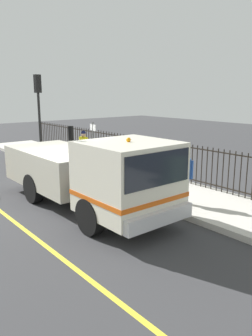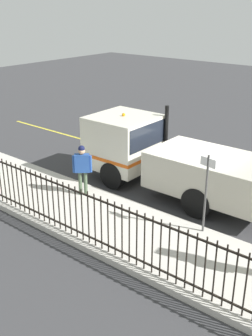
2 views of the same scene
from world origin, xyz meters
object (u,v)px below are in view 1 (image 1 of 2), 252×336
(street_sign, at_px, (93,144))
(work_truck, at_px, (93,171))
(traffic_light_near, at_px, (38,101))
(pedestrian_distant, at_px, (84,145))
(worker_standing, at_px, (183,171))

(street_sign, bearing_deg, work_truck, -124.09)
(traffic_light_near, height_order, street_sign, traffic_light_near)
(traffic_light_near, xyz_separation_m, street_sign, (0.06, -4.59, -1.56))
(pedestrian_distant, bearing_deg, traffic_light_near, 24.78)
(pedestrian_distant, height_order, street_sign, street_sign)
(work_truck, height_order, pedestrian_distant, work_truck)
(pedestrian_distant, xyz_separation_m, traffic_light_near, (-0.95, 2.47, 1.94))
(work_truck, distance_m, street_sign, 3.34)
(work_truck, xyz_separation_m, pedestrian_distant, (2.75, 4.89, -0.07))
(worker_standing, xyz_separation_m, street_sign, (-0.44, 4.23, 0.37))
(pedestrian_distant, relative_size, traffic_light_near, 0.40)
(pedestrian_distant, xyz_separation_m, street_sign, (-0.88, -2.13, 0.38))
(traffic_light_near, bearing_deg, work_truck, 66.96)
(worker_standing, height_order, traffic_light_near, traffic_light_near)
(worker_standing, xyz_separation_m, traffic_light_near, (-0.50, 8.83, 1.93))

